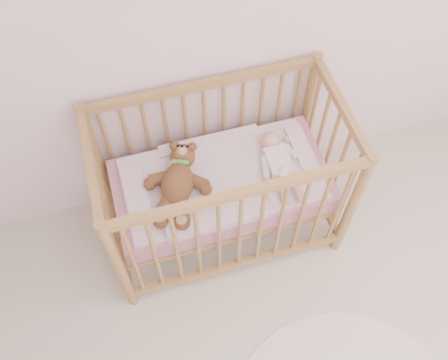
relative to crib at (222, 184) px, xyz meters
name	(u,v)px	position (x,y,z in m)	size (l,w,h in m)	color
wall_back	(270,5)	(0.36, 0.40, 0.85)	(4.00, 0.02, 2.70)	white
crib	(222,184)	(0.00, 0.00, 0.00)	(1.36, 0.76, 1.00)	#AF7C4A
mattress	(222,186)	(0.00, 0.00, -0.01)	(1.22, 0.62, 0.13)	#CE8093
blanket	(222,179)	(0.00, 0.00, 0.06)	(1.10, 0.58, 0.06)	#EAA1BA
baby	(279,160)	(0.33, -0.02, 0.14)	(0.24, 0.50, 0.12)	silver
teddy_bear	(177,184)	(-0.25, -0.02, 0.15)	(0.39, 0.55, 0.15)	brown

